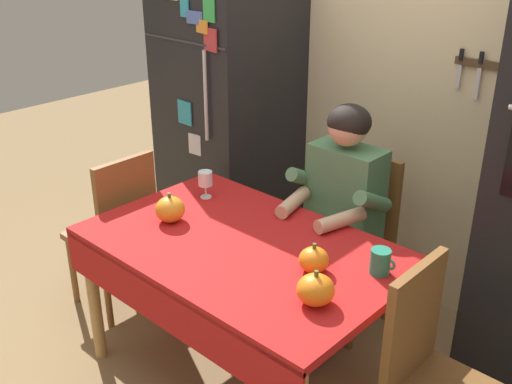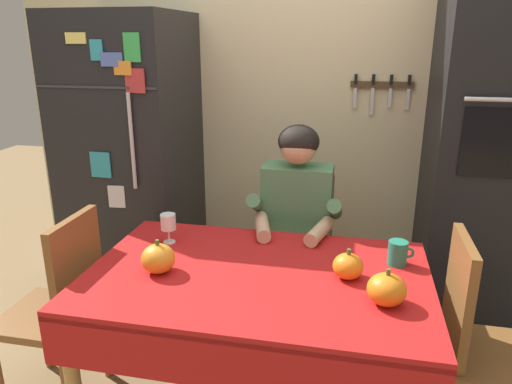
{
  "view_description": "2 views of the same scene",
  "coord_description": "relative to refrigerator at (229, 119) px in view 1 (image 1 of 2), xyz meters",
  "views": [
    {
      "loc": [
        1.61,
        -1.55,
        2.04
      ],
      "look_at": [
        -0.11,
        0.3,
        0.89
      ],
      "focal_mm": 42.31,
      "sensor_mm": 36.0,
      "label": 1
    },
    {
      "loc": [
        0.36,
        -1.63,
        1.66
      ],
      "look_at": [
        -0.04,
        0.29,
        1.03
      ],
      "focal_mm": 33.59,
      "sensor_mm": 36.0,
      "label": 2
    }
  ],
  "objects": [
    {
      "name": "pumpkin_medium",
      "position": [
        1.46,
        -1.0,
        -0.1
      ],
      "size": [
        0.14,
        0.14,
        0.14
      ],
      "color": "orange",
      "rests_on": "dining_table"
    },
    {
      "name": "coffee_mug",
      "position": [
        1.52,
        -0.66,
        -0.11
      ],
      "size": [
        0.11,
        0.08,
        0.1
      ],
      "color": "#237F66",
      "rests_on": "dining_table"
    },
    {
      "name": "pumpkin_small",
      "position": [
        0.55,
        -0.94,
        -0.1
      ],
      "size": [
        0.14,
        0.14,
        0.14
      ],
      "color": "orange",
      "rests_on": "dining_table"
    },
    {
      "name": "pumpkin_large",
      "position": [
        1.31,
        -0.83,
        -0.11
      ],
      "size": [
        0.12,
        0.12,
        0.13
      ],
      "color": "orange",
      "rests_on": "dining_table"
    },
    {
      "name": "seated_person",
      "position": [
        1.03,
        -0.28,
        -0.16
      ],
      "size": [
        0.47,
        0.55,
        1.25
      ],
      "color": "#38384C",
      "rests_on": "ground"
    },
    {
      "name": "chair_behind_person",
      "position": [
        1.03,
        -0.09,
        -0.39
      ],
      "size": [
        0.4,
        0.4,
        0.93
      ],
      "color": "brown",
      "rests_on": "ground"
    },
    {
      "name": "chair_left_side",
      "position": [
        0.05,
        -0.9,
        -0.39
      ],
      "size": [
        0.4,
        0.4,
        0.93
      ],
      "color": "brown",
      "rests_on": "ground"
    },
    {
      "name": "refrigerator",
      "position": [
        0.0,
        0.0,
        0.0
      ],
      "size": [
        0.68,
        0.71,
        1.8
      ],
      "color": "black",
      "rests_on": "ground"
    },
    {
      "name": "chair_right_side",
      "position": [
        1.85,
        -0.79,
        -0.39
      ],
      "size": [
        0.4,
        0.4,
        0.93
      ],
      "color": "brown",
      "rests_on": "ground"
    },
    {
      "name": "back_wall_assembly",
      "position": [
        1.0,
        0.39,
        0.4
      ],
      "size": [
        3.7,
        0.13,
        2.6
      ],
      "color": "beige",
      "rests_on": "ground"
    },
    {
      "name": "dining_table",
      "position": [
        0.95,
        -0.88,
        -0.24
      ],
      "size": [
        1.4,
        0.9,
        0.74
      ],
      "color": "tan",
      "rests_on": "ground"
    },
    {
      "name": "wine_glass",
      "position": [
        0.48,
        -0.65,
        -0.06
      ],
      "size": [
        0.07,
        0.07,
        0.14
      ],
      "color": "white",
      "rests_on": "dining_table"
    }
  ]
}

